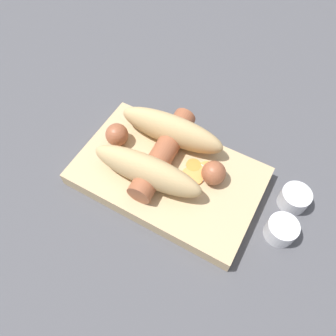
{
  "coord_description": "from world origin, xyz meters",
  "views": [
    {
      "loc": [
        0.12,
        -0.21,
        0.42
      ],
      "look_at": [
        0.0,
        0.0,
        0.03
      ],
      "focal_mm": 35.0,
      "sensor_mm": 36.0,
      "label": 1
    }
  ],
  "objects_px": {
    "food_tray": "(168,176)",
    "condiment_cup_far": "(294,199)",
    "sausage": "(163,153)",
    "bread_roll": "(160,149)",
    "condiment_cup_near": "(280,232)"
  },
  "relations": [
    {
      "from": "food_tray",
      "to": "bread_roll",
      "type": "height_order",
      "value": "bread_roll"
    },
    {
      "from": "food_tray",
      "to": "condiment_cup_near",
      "type": "height_order",
      "value": "condiment_cup_near"
    },
    {
      "from": "condiment_cup_near",
      "to": "condiment_cup_far",
      "type": "relative_size",
      "value": 1.0
    },
    {
      "from": "condiment_cup_near",
      "to": "condiment_cup_far",
      "type": "height_order",
      "value": "same"
    },
    {
      "from": "condiment_cup_near",
      "to": "food_tray",
      "type": "bearing_deg",
      "value": 179.3
    },
    {
      "from": "bread_roll",
      "to": "condiment_cup_near",
      "type": "height_order",
      "value": "bread_roll"
    },
    {
      "from": "bread_roll",
      "to": "sausage",
      "type": "relative_size",
      "value": 0.9
    },
    {
      "from": "bread_roll",
      "to": "condiment_cup_far",
      "type": "bearing_deg",
      "value": 11.99
    },
    {
      "from": "food_tray",
      "to": "condiment_cup_near",
      "type": "relative_size",
      "value": 6.43
    },
    {
      "from": "bread_roll",
      "to": "condiment_cup_far",
      "type": "height_order",
      "value": "bread_roll"
    },
    {
      "from": "sausage",
      "to": "bread_roll",
      "type": "bearing_deg",
      "value": -155.48
    },
    {
      "from": "bread_roll",
      "to": "sausage",
      "type": "xyz_separation_m",
      "value": [
        0.0,
        0.0,
        -0.01
      ]
    },
    {
      "from": "food_tray",
      "to": "sausage",
      "type": "height_order",
      "value": "sausage"
    },
    {
      "from": "food_tray",
      "to": "condiment_cup_far",
      "type": "distance_m",
      "value": 0.18
    },
    {
      "from": "food_tray",
      "to": "sausage",
      "type": "relative_size",
      "value": 1.41
    }
  ]
}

